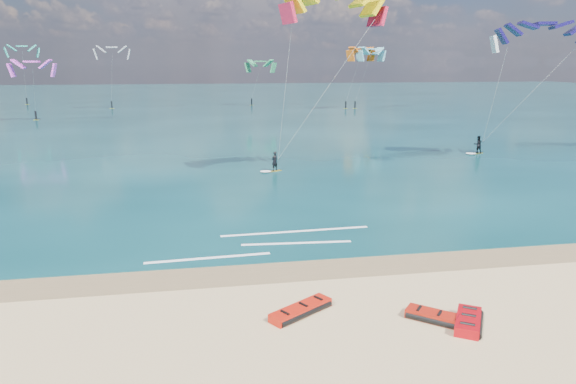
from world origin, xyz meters
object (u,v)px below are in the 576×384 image
object	(u,v)px
kitesurfer_main	(305,75)
packed_kite_mid	(436,321)
packed_kite_right	(468,326)
kitesurfer_far	(512,81)
packed_kite_left	(301,314)

from	to	relation	value
kitesurfer_main	packed_kite_mid	bearing A→B (deg)	-114.04
packed_kite_mid	kitesurfer_main	world-z (taller)	kitesurfer_main
packed_kite_right	kitesurfer_far	distance (m)	35.49
packed_kite_left	kitesurfer_main	bearing A→B (deg)	45.36
kitesurfer_far	packed_kite_left	bearing A→B (deg)	-155.38
packed_kite_mid	kitesurfer_far	world-z (taller)	kitesurfer_far
kitesurfer_main	packed_kite_left	bearing A→B (deg)	-125.53
packed_kite_left	kitesurfer_far	bearing A→B (deg)	14.47
packed_kite_mid	kitesurfer_far	bearing A→B (deg)	94.14
packed_kite_mid	packed_kite_right	size ratio (longest dim) A/B	1.08
kitesurfer_far	packed_kite_mid	bearing A→B (deg)	-148.37
packed_kite_mid	packed_kite_right	distance (m)	1.06
kitesurfer_main	packed_kite_right	bearing A→B (deg)	-111.90
packed_kite_right	packed_kite_left	bearing A→B (deg)	103.23
kitesurfer_main	kitesurfer_far	size ratio (longest dim) A/B	1.11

